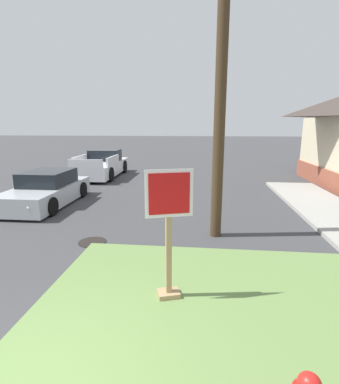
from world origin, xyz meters
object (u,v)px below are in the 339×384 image
at_px(manhole_cover, 92,242).
at_px(pickup_truck_white, 102,166).
at_px(parked_sedan_silver, 47,190).
at_px(stop_sign, 169,237).
at_px(utility_pole, 223,20).

xyz_separation_m(manhole_cover, pickup_truck_white, (-3.00, 9.62, 0.61)).
relative_size(manhole_cover, parked_sedan_silver, 0.17).
bearing_deg(manhole_cover, stop_sign, -46.06).
distance_m(stop_sign, pickup_truck_white, 13.01).
relative_size(stop_sign, parked_sedan_silver, 0.51).
bearing_deg(pickup_truck_white, manhole_cover, -72.69).
bearing_deg(utility_pole, stop_sign, -106.38).
relative_size(manhole_cover, utility_pole, 0.07).
height_order(pickup_truck_white, utility_pole, utility_pole).
height_order(stop_sign, utility_pole, utility_pole).
bearing_deg(utility_pole, parked_sedan_silver, 157.45).
xyz_separation_m(manhole_cover, utility_pole, (3.13, 0.83, 5.25)).
bearing_deg(stop_sign, pickup_truck_white, 113.61).
relative_size(stop_sign, pickup_truck_white, 0.42).
distance_m(pickup_truck_white, utility_pole, 11.68).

